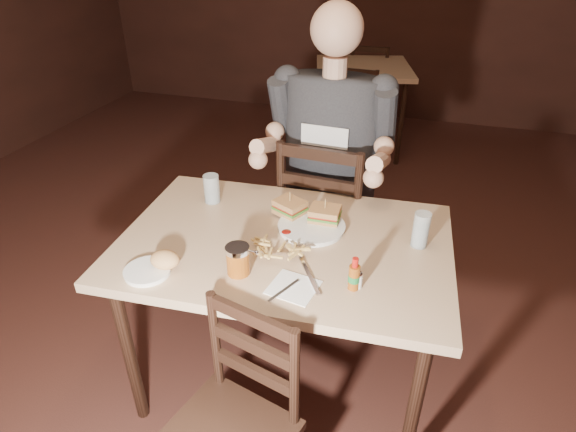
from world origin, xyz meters
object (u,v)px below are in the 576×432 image
(diner, at_px, (330,126))
(main_table, at_px, (284,256))
(bg_table, at_px, (363,76))
(dinner_plate, at_px, (311,227))
(glass_left, at_px, (212,189))
(side_plate, at_px, (148,272))
(bg_chair_far, at_px, (370,87))
(syrup_dispenser, at_px, (238,260))
(chair_far, at_px, (328,220))
(bg_chair_near, at_px, (349,126))
(hot_sauce, at_px, (354,274))
(glass_right, at_px, (421,230))

(diner, bearing_deg, main_table, -90.26)
(bg_table, xyz_separation_m, diner, (0.18, -2.18, 0.35))
(bg_table, relative_size, dinner_plate, 3.72)
(glass_left, height_order, side_plate, glass_left)
(bg_table, bearing_deg, diner, -85.31)
(glass_left, bearing_deg, bg_chair_far, 85.40)
(diner, bearing_deg, syrup_dispenser, -95.56)
(dinner_plate, distance_m, side_plate, 0.65)
(bg_table, relative_size, bg_chair_far, 1.13)
(dinner_plate, height_order, syrup_dispenser, syrup_dispenser)
(chair_far, distance_m, bg_chair_far, 2.68)
(bg_chair_near, xyz_separation_m, diner, (0.18, -1.63, 0.61))
(glass_left, bearing_deg, main_table, -27.03)
(bg_table, bearing_deg, bg_chair_far, 90.00)
(bg_chair_far, bearing_deg, dinner_plate, 95.07)
(diner, xyz_separation_m, hot_sauce, (0.27, -0.79, -0.20))
(diner, height_order, dinner_plate, diner)
(diner, xyz_separation_m, dinner_plate, (0.04, -0.47, -0.25))
(main_table, height_order, diner, diner)
(dinner_plate, height_order, glass_left, glass_left)
(chair_far, relative_size, syrup_dispenser, 9.02)
(main_table, bearing_deg, dinner_plate, 53.04)
(main_table, height_order, bg_chair_far, bg_chair_far)
(glass_right, xyz_separation_m, hot_sauce, (-0.19, -0.32, -0.01))
(main_table, bearing_deg, glass_right, 13.03)
(bg_table, relative_size, glass_right, 6.96)
(bg_table, distance_m, glass_right, 2.72)
(main_table, distance_m, hot_sauce, 0.39)
(syrup_dispenser, bearing_deg, bg_chair_near, 87.73)
(glass_left, bearing_deg, diner, 41.66)
(bg_chair_far, relative_size, diner, 0.82)
(bg_table, bearing_deg, dinner_plate, -85.21)
(chair_far, relative_size, bg_chair_far, 1.14)
(diner, relative_size, glass_right, 7.48)
(main_table, relative_size, side_plate, 8.25)
(glass_right, bearing_deg, glass_left, 174.56)
(bg_table, xyz_separation_m, glass_left, (-0.25, -2.56, 0.15))
(chair_far, xyz_separation_m, dinner_plate, (0.04, -0.53, 0.29))
(side_plate, bearing_deg, glass_right, 26.84)
(chair_far, xyz_separation_m, side_plate, (-0.43, -0.97, 0.28))
(main_table, xyz_separation_m, dinner_plate, (0.08, 0.11, 0.08))
(bg_chair_near, bearing_deg, main_table, -83.10)
(bg_chair_near, relative_size, syrup_dispenser, 7.70)
(main_table, height_order, glass_left, glass_left)
(bg_table, height_order, hot_sauce, hot_sauce)
(bg_chair_far, distance_m, dinner_plate, 3.23)
(syrup_dispenser, bearing_deg, main_table, 65.53)
(hot_sauce, bearing_deg, bg_chair_near, 100.50)
(syrup_dispenser, relative_size, side_plate, 0.69)
(bg_chair_near, relative_size, hot_sauce, 6.82)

